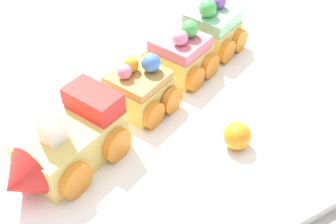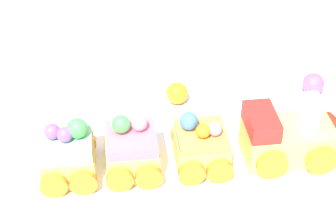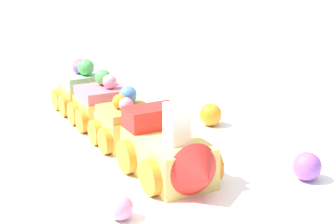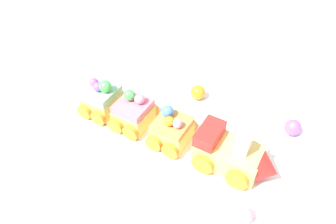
{
  "view_description": "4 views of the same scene",
  "coord_description": "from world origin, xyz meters",
  "px_view_note": "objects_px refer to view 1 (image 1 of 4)",
  "views": [
    {
      "loc": [
        0.18,
        0.33,
        0.35
      ],
      "look_at": [
        0.0,
        0.03,
        0.04
      ],
      "focal_mm": 50.0,
      "sensor_mm": 36.0,
      "label": 1
    },
    {
      "loc": [
        0.1,
        -0.48,
        0.43
      ],
      "look_at": [
        -0.04,
        0.02,
        0.04
      ],
      "focal_mm": 60.0,
      "sensor_mm": 36.0,
      "label": 2
    },
    {
      "loc": [
        0.6,
        -0.03,
        0.24
      ],
      "look_at": [
        0.0,
        0.02,
        0.05
      ],
      "focal_mm": 60.0,
      "sensor_mm": 36.0,
      "label": 3
    },
    {
      "loc": [
        0.29,
        -0.25,
        0.43
      ],
      "look_at": [
        -0.03,
        -0.01,
        0.04
      ],
      "focal_mm": 35.0,
      "sensor_mm": 36.0,
      "label": 4
    }
  ],
  "objects_px": {
    "cake_car_strawberry": "(180,55)",
    "gumball_orange": "(237,136)",
    "cake_car_mint": "(212,29)",
    "cake_car_caramel": "(139,89)",
    "cake_train_locomotive": "(64,146)"
  },
  "relations": [
    {
      "from": "cake_train_locomotive",
      "to": "gumball_orange",
      "type": "height_order",
      "value": "cake_train_locomotive"
    },
    {
      "from": "cake_car_caramel",
      "to": "gumball_orange",
      "type": "height_order",
      "value": "cake_car_caramel"
    },
    {
      "from": "cake_car_strawberry",
      "to": "cake_car_mint",
      "type": "distance_m",
      "value": 0.07
    },
    {
      "from": "cake_car_strawberry",
      "to": "cake_car_caramel",
      "type": "bearing_deg",
      "value": -0.3
    },
    {
      "from": "cake_train_locomotive",
      "to": "gumball_orange",
      "type": "bearing_deg",
      "value": 135.44
    },
    {
      "from": "cake_train_locomotive",
      "to": "gumball_orange",
      "type": "distance_m",
      "value": 0.17
    },
    {
      "from": "cake_car_caramel",
      "to": "cake_car_mint",
      "type": "distance_m",
      "value": 0.14
    },
    {
      "from": "cake_train_locomotive",
      "to": "cake_car_caramel",
      "type": "bearing_deg",
      "value": 179.98
    },
    {
      "from": "cake_car_strawberry",
      "to": "gumball_orange",
      "type": "height_order",
      "value": "cake_car_strawberry"
    },
    {
      "from": "cake_car_strawberry",
      "to": "gumball_orange",
      "type": "relative_size",
      "value": 3.19
    },
    {
      "from": "cake_train_locomotive",
      "to": "cake_car_strawberry",
      "type": "distance_m",
      "value": 0.18
    },
    {
      "from": "cake_car_caramel",
      "to": "cake_car_mint",
      "type": "height_order",
      "value": "cake_car_mint"
    },
    {
      "from": "cake_car_caramel",
      "to": "cake_car_mint",
      "type": "xyz_separation_m",
      "value": [
        -0.13,
        -0.06,
        0.0
      ]
    },
    {
      "from": "cake_car_caramel",
      "to": "cake_car_mint",
      "type": "relative_size",
      "value": 1.0
    },
    {
      "from": "cake_car_mint",
      "to": "gumball_orange",
      "type": "bearing_deg",
      "value": 41.25
    }
  ]
}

